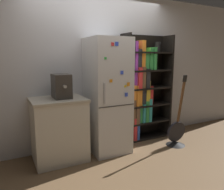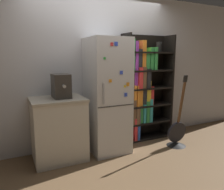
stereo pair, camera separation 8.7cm
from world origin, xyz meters
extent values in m
plane|color=brown|center=(0.00, 0.00, 0.00)|extent=(16.00, 16.00, 0.00)
cube|color=silver|center=(0.00, 0.47, 1.30)|extent=(8.00, 0.05, 2.60)
cube|color=silver|center=(0.00, 0.12, 0.91)|extent=(0.60, 0.66, 1.82)
cube|color=#333333|center=(0.00, -0.21, 0.81)|extent=(0.59, 0.01, 0.01)
cube|color=#B2B2B7|center=(-0.21, -0.23, 1.01)|extent=(0.02, 0.02, 0.30)
cube|color=blue|center=(0.08, -0.22, 1.30)|extent=(0.05, 0.02, 0.05)
cube|color=blue|center=(-0.01, -0.22, 1.71)|extent=(0.06, 0.01, 0.06)
cube|color=orange|center=(0.19, -0.22, 1.12)|extent=(0.06, 0.02, 0.06)
cube|color=green|center=(-0.19, -0.22, 1.51)|extent=(0.03, 0.02, 0.03)
cube|color=blue|center=(0.16, -0.22, 0.97)|extent=(0.06, 0.02, 0.06)
cube|color=red|center=(-0.07, -0.22, 1.70)|extent=(0.05, 0.02, 0.05)
cube|color=orange|center=(-0.10, -0.22, 1.19)|extent=(0.05, 0.01, 0.04)
cube|color=yellow|center=(0.14, -0.22, 1.10)|extent=(0.03, 0.01, 0.03)
cube|color=black|center=(0.43, 0.28, 0.96)|extent=(0.03, 0.34, 1.92)
cube|color=black|center=(1.36, 0.28, 0.96)|extent=(0.03, 0.34, 1.92)
cube|color=black|center=(0.89, 0.43, 0.96)|extent=(0.95, 0.03, 1.92)
cube|color=black|center=(0.89, 0.28, 0.01)|extent=(0.89, 0.31, 0.03)
cube|color=black|center=(0.89, 0.28, 0.32)|extent=(0.89, 0.31, 0.03)
cube|color=black|center=(0.89, 0.28, 0.64)|extent=(0.89, 0.31, 0.03)
cube|color=black|center=(0.89, 0.28, 0.96)|extent=(0.89, 0.31, 0.03)
cube|color=black|center=(0.89, 0.28, 1.28)|extent=(0.89, 0.31, 0.03)
cube|color=black|center=(0.89, 0.28, 1.60)|extent=(0.89, 0.31, 0.03)
cube|color=red|center=(0.50, 0.27, 0.21)|extent=(0.08, 0.22, 0.36)
cube|color=red|center=(0.58, 0.27, 0.24)|extent=(0.06, 0.27, 0.41)
cube|color=#2D59B2|center=(0.64, 0.27, 0.29)|extent=(0.05, 0.25, 0.53)
cube|color=gold|center=(0.49, 0.29, 0.59)|extent=(0.06, 0.26, 0.52)
cube|color=brown|center=(0.55, 0.28, 0.56)|extent=(0.05, 0.28, 0.44)
cube|color=brown|center=(0.62, 0.28, 0.50)|extent=(0.07, 0.29, 0.32)
cube|color=#338C3F|center=(0.70, 0.29, 0.51)|extent=(0.06, 0.24, 0.36)
cube|color=teal|center=(0.77, 0.27, 0.51)|extent=(0.05, 0.24, 0.34)
cube|color=#338C3F|center=(0.84, 0.28, 0.53)|extent=(0.06, 0.28, 0.40)
cube|color=teal|center=(0.90, 0.28, 0.55)|extent=(0.06, 0.28, 0.43)
cube|color=#338C3F|center=(0.49, 0.29, 0.92)|extent=(0.07, 0.23, 0.53)
cube|color=orange|center=(0.56, 0.28, 0.85)|extent=(0.05, 0.27, 0.38)
cube|color=orange|center=(0.63, 0.29, 0.84)|extent=(0.05, 0.29, 0.37)
cube|color=orange|center=(0.69, 0.28, 0.83)|extent=(0.05, 0.24, 0.34)
cube|color=#262628|center=(0.77, 0.28, 0.90)|extent=(0.08, 0.22, 0.49)
cube|color=gold|center=(0.85, 0.28, 0.88)|extent=(0.07, 0.25, 0.45)
cube|color=red|center=(0.93, 0.29, 0.83)|extent=(0.06, 0.25, 0.34)
cube|color=brown|center=(0.50, 0.28, 1.13)|extent=(0.08, 0.24, 0.32)
cube|color=purple|center=(0.58, 0.28, 1.19)|extent=(0.06, 0.22, 0.44)
cube|color=red|center=(0.66, 0.28, 1.16)|extent=(0.07, 0.29, 0.37)
cube|color=brown|center=(0.74, 0.28, 1.16)|extent=(0.07, 0.26, 0.38)
cube|color=#262628|center=(0.84, 0.29, 1.15)|extent=(0.08, 0.28, 0.34)
cube|color=#338C3F|center=(0.50, 0.28, 1.56)|extent=(0.09, 0.24, 0.53)
cube|color=purple|center=(0.58, 0.28, 1.54)|extent=(0.06, 0.24, 0.50)
cube|color=#262628|center=(0.66, 0.27, 1.48)|extent=(0.07, 0.22, 0.36)
cube|color=orange|center=(0.74, 0.28, 1.55)|extent=(0.07, 0.22, 0.51)
cube|color=#338C3F|center=(0.82, 0.28, 1.46)|extent=(0.08, 0.22, 0.32)
cube|color=#338C3F|center=(0.91, 0.28, 1.49)|extent=(0.06, 0.23, 0.39)
cube|color=#338C3F|center=(0.97, 0.27, 1.49)|extent=(0.05, 0.27, 0.40)
cylinder|color=black|center=(1.12, 0.28, 1.70)|extent=(0.10, 0.10, 0.18)
cube|color=beige|center=(-0.79, 0.14, 0.45)|extent=(0.75, 0.63, 0.89)
cube|color=#B2A893|center=(-0.79, 0.14, 0.91)|extent=(0.77, 0.65, 0.04)
cube|color=#38332D|center=(-0.73, 0.14, 1.11)|extent=(0.24, 0.31, 0.35)
cylinder|color=#A5A39E|center=(-0.73, -0.05, 1.13)|extent=(0.04, 0.06, 0.04)
cone|color=black|center=(1.14, -0.27, 0.03)|extent=(0.33, 0.33, 0.06)
cylinder|color=black|center=(1.14, -0.27, 0.24)|extent=(0.37, 0.09, 0.37)
cube|color=brown|center=(1.14, -0.34, 0.78)|extent=(0.04, 0.12, 0.70)
cube|color=black|center=(1.14, -0.40, 1.18)|extent=(0.07, 0.04, 0.11)
camera|label=1|loc=(-1.51, -2.98, 1.53)|focal=35.00mm
camera|label=2|loc=(-1.43, -3.02, 1.53)|focal=35.00mm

